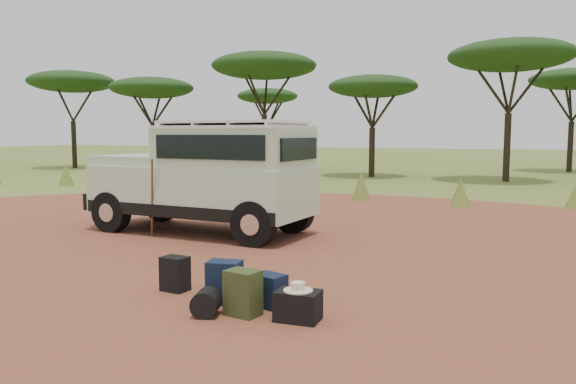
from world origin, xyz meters
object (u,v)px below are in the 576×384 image
at_px(hard_case, 298,306).
at_px(safari_vehicle, 208,180).
at_px(backpack_black, 175,274).
at_px(backpack_navy, 225,282).
at_px(walking_staff, 152,199).
at_px(duffel_navy, 270,291).
at_px(backpack_olive, 243,293).

bearing_deg(hard_case, safari_vehicle, 127.92).
bearing_deg(backpack_black, backpack_navy, -8.06).
relative_size(safari_vehicle, walking_staff, 3.06).
height_order(safari_vehicle, backpack_black, safari_vehicle).
distance_m(backpack_navy, duffel_navy, 0.59).
distance_m(safari_vehicle, backpack_navy, 5.04).
distance_m(duffel_navy, hard_case, 0.59).
xyz_separation_m(backpack_navy, backpack_olive, (0.42, -0.33, -0.00)).
height_order(walking_staff, backpack_navy, walking_staff).
bearing_deg(backpack_black, safari_vehicle, 121.12).
relative_size(backpack_olive, duffel_navy, 1.31).
distance_m(walking_staff, hard_case, 5.74).
bearing_deg(backpack_navy, walking_staff, 126.72).
relative_size(safari_vehicle, backpack_navy, 9.30).
bearing_deg(walking_staff, backpack_black, -92.53).
distance_m(safari_vehicle, duffel_navy, 5.33).
xyz_separation_m(backpack_olive, hard_case, (0.65, 0.07, -0.09)).
xyz_separation_m(walking_staff, backpack_black, (2.56, -3.05, -0.56)).
relative_size(safari_vehicle, backpack_olive, 9.30).
xyz_separation_m(safari_vehicle, duffel_navy, (3.26, -4.11, -0.92)).
relative_size(safari_vehicle, duffel_navy, 12.20).
bearing_deg(safari_vehicle, backpack_olive, -51.18).
relative_size(backpack_navy, hard_case, 1.09).
bearing_deg(backpack_black, duffel_navy, 0.19).
bearing_deg(safari_vehicle, duffel_navy, -47.28).
distance_m(backpack_olive, hard_case, 0.66).
bearing_deg(backpack_navy, hard_case, -23.34).
relative_size(safari_vehicle, backpack_black, 10.62).
distance_m(walking_staff, backpack_navy, 4.76).
height_order(backpack_olive, duffel_navy, backpack_olive).
distance_m(walking_staff, backpack_olive, 5.29).
height_order(walking_staff, backpack_black, walking_staff).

